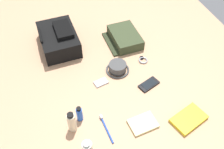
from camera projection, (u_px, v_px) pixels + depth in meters
The scene contains 13 objects.
ground_plane at pixel (112, 80), 1.64m from camera, with size 2.64×2.02×0.02m, color tan.
backpack at pixel (59, 39), 1.79m from camera, with size 0.35×0.25×0.15m.
toiletry_pouch at pixel (124, 38), 1.84m from camera, with size 0.27×0.23×0.07m.
bucket_hat at pixel (118, 68), 1.66m from camera, with size 0.15×0.15×0.06m.
toothpaste_tube at pixel (88, 149), 1.26m from camera, with size 0.05×0.05×0.12m.
lotion_bottle at pixel (72, 122), 1.34m from camera, with size 0.05×0.05×0.14m.
deodorant_spray at pixel (79, 114), 1.40m from camera, with size 0.03×0.03×0.11m.
paperback_novel at pixel (189, 119), 1.42m from camera, with size 0.17×0.22×0.02m.
cell_phone at pixel (149, 84), 1.59m from camera, with size 0.10×0.14×0.01m.
media_player at pixel (101, 82), 1.60m from camera, with size 0.07×0.09×0.01m.
wristwatch at pixel (143, 60), 1.73m from camera, with size 0.07×0.06×0.01m.
toothbrush at pixel (106, 127), 1.39m from camera, with size 0.18×0.02×0.02m.
notepad at pixel (143, 123), 1.41m from camera, with size 0.11×0.15×0.02m, color beige.
Camera 1 is at (-0.99, 0.35, 1.24)m, focal length 40.91 mm.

